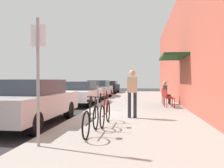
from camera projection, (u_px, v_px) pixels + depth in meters
ground_plane at (79, 117)px, 8.82m from camera, size 60.00×60.00×0.00m
sidewalk_slab at (137, 110)px, 10.49m from camera, size 4.50×32.00×0.12m
building_facade at (190, 43)px, 10.11m from camera, size 1.40×32.00×6.28m
parked_car_0 at (32, 101)px, 7.32m from camera, size 1.80×4.40×1.48m
parked_car_1 at (81, 93)px, 13.23m from camera, size 1.80×4.40×1.37m
parked_car_2 at (99, 89)px, 18.39m from camera, size 1.80×4.40×1.43m
parked_car_3 at (110, 87)px, 24.57m from camera, size 1.80×4.40×1.36m
parking_meter at (98, 92)px, 10.30m from camera, size 0.12×0.10×1.32m
street_sign at (38, 71)px, 4.51m from camera, size 0.32×0.06×2.60m
bicycle_0 at (91, 120)px, 5.53m from camera, size 0.46×1.71×0.90m
bicycle_1 at (105, 113)px, 6.69m from camera, size 0.46×1.71×0.90m
cafe_chair_0 at (168, 97)px, 10.82m from camera, size 0.51×0.51×0.87m
cafe_chair_1 at (166, 96)px, 11.58m from camera, size 0.48×0.48×0.87m
cafe_chair_2 at (165, 95)px, 12.35m from camera, size 0.47×0.47×0.87m
seated_patron_2 at (166, 92)px, 12.34m from camera, size 0.44×0.38×1.29m
pedestrian_standing at (132, 90)px, 7.90m from camera, size 0.36×0.22×1.70m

